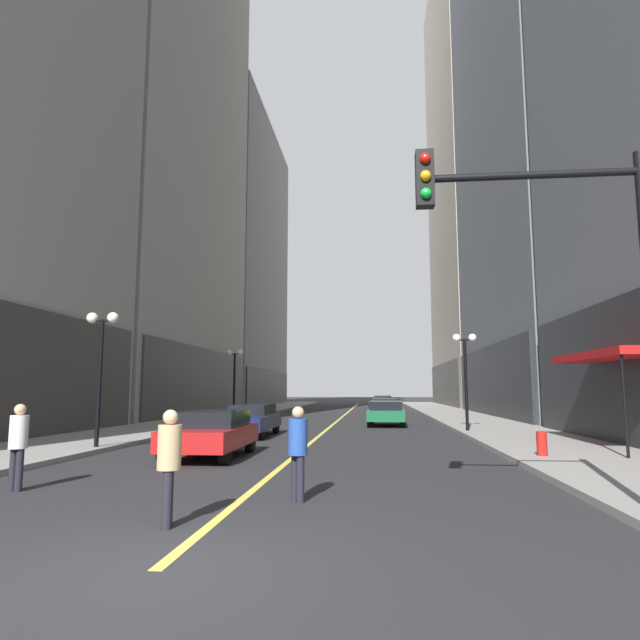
% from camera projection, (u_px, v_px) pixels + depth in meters
% --- Properties ---
extents(ground_plane, '(200.00, 200.00, 0.00)m').
position_uv_depth(ground_plane, '(344.00, 416.00, 40.41)').
color(ground_plane, '#262628').
extents(sidewalk_left, '(4.50, 78.00, 0.15)m').
position_uv_depth(sidewalk_left, '(235.00, 414.00, 41.24)').
color(sidewalk_left, gray).
rests_on(sidewalk_left, ground).
extents(sidewalk_right, '(4.50, 78.00, 0.15)m').
position_uv_depth(sidewalk_right, '(457.00, 415.00, 39.59)').
color(sidewalk_right, gray).
rests_on(sidewalk_right, ground).
extents(lane_centre_stripe, '(0.16, 70.00, 0.01)m').
position_uv_depth(lane_centre_stripe, '(344.00, 416.00, 40.41)').
color(lane_centre_stripe, '#E5D64C').
rests_on(lane_centre_stripe, ground).
extents(building_left_far, '(10.25, 26.00, 35.67)m').
position_uv_depth(building_left_far, '(232.00, 264.00, 68.88)').
color(building_left_far, gray).
rests_on(building_left_far, ground).
extents(building_right_far, '(15.22, 26.00, 57.32)m').
position_uv_depth(building_right_far, '(501.00, 171.00, 66.90)').
color(building_right_far, '#B7AD99').
rests_on(building_right_far, ground).
extents(storefront_awning_right, '(1.60, 5.68, 3.12)m').
position_uv_depth(storefront_awning_right, '(607.00, 356.00, 17.26)').
color(storefront_awning_right, '#B21414').
rests_on(storefront_awning_right, ground).
extents(car_red, '(1.89, 4.20, 1.32)m').
position_uv_depth(car_red, '(212.00, 432.00, 15.77)').
color(car_red, '#B21919').
rests_on(car_red, ground).
extents(car_navy, '(1.72, 4.68, 1.32)m').
position_uv_depth(car_navy, '(252.00, 419.00, 22.87)').
color(car_navy, '#141E4C').
rests_on(car_navy, ground).
extents(car_green, '(2.07, 4.27, 1.32)m').
position_uv_depth(car_green, '(386.00, 412.00, 29.33)').
color(car_green, '#196038').
rests_on(car_green, ground).
extents(car_yellow, '(2.06, 4.18, 1.32)m').
position_uv_depth(car_yellow, '(385.00, 408.00, 36.88)').
color(car_yellow, yellow).
rests_on(car_yellow, ground).
extents(car_black, '(1.74, 4.47, 1.32)m').
position_uv_depth(car_black, '(379.00, 404.00, 45.51)').
color(car_black, black).
rests_on(car_black, ground).
extents(car_grey, '(1.94, 4.37, 1.32)m').
position_uv_depth(car_grey, '(383.00, 401.00, 55.93)').
color(car_grey, slate).
rests_on(car_grey, ground).
extents(pedestrian_in_white_shirt, '(0.42, 0.42, 1.66)m').
position_uv_depth(pedestrian_in_white_shirt, '(18.00, 440.00, 10.58)').
color(pedestrian_in_white_shirt, black).
rests_on(pedestrian_in_white_shirt, ground).
extents(pedestrian_in_blue_hoodie, '(0.48, 0.48, 1.65)m').
position_uv_depth(pedestrian_in_blue_hoodie, '(298.00, 446.00, 9.60)').
color(pedestrian_in_blue_hoodie, black).
rests_on(pedestrian_in_blue_hoodie, ground).
extents(pedestrian_in_tan_trench, '(0.42, 0.42, 1.65)m').
position_uv_depth(pedestrian_in_tan_trench, '(169.00, 458.00, 7.83)').
color(pedestrian_in_tan_trench, black).
rests_on(pedestrian_in_tan_trench, ground).
extents(traffic_light_near_right, '(3.43, 0.35, 5.65)m').
position_uv_depth(traffic_light_near_right, '(574.00, 268.00, 8.09)').
color(traffic_light_near_right, black).
rests_on(traffic_light_near_right, ground).
extents(street_lamp_left_near, '(1.06, 0.36, 4.43)m').
position_uv_depth(street_lamp_left_near, '(101.00, 348.00, 17.56)').
color(street_lamp_left_near, black).
rests_on(street_lamp_left_near, ground).
extents(street_lamp_left_far, '(1.06, 0.36, 4.43)m').
position_uv_depth(street_lamp_left_far, '(235.00, 368.00, 34.16)').
color(street_lamp_left_far, black).
rests_on(street_lamp_left_far, ground).
extents(street_lamp_right_mid, '(1.06, 0.36, 4.43)m').
position_uv_depth(street_lamp_right_mid, '(465.00, 360.00, 24.36)').
color(street_lamp_right_mid, black).
rests_on(street_lamp_right_mid, ground).
extents(fire_hydrant_right, '(0.28, 0.28, 0.80)m').
position_uv_depth(fire_hydrant_right, '(542.00, 446.00, 14.88)').
color(fire_hydrant_right, red).
rests_on(fire_hydrant_right, ground).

